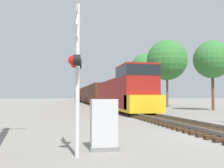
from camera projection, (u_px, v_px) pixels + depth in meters
freight_train at (90, 95)px, 60.90m from camera, size 2.99×83.59×4.46m
crossing_signal_near at (77, 66)px, 7.23m from camera, size 0.42×1.01×4.39m
relay_cabinet at (104, 125)px, 8.11m from camera, size 0.88×0.59×1.56m
tree_far_right at (212, 60)px, 30.91m from camera, size 4.43×4.43×8.23m
tree_mid_background at (167, 60)px, 41.22m from camera, size 6.36×6.36×10.54m
tree_deep_background at (146, 69)px, 55.81m from camera, size 6.71×6.71×10.81m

